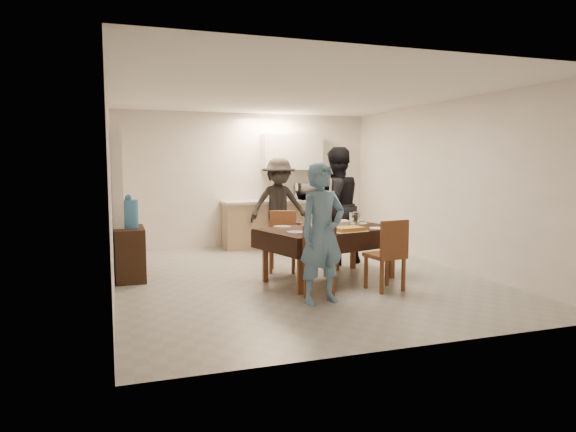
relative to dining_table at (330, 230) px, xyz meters
name	(u,v)px	position (x,y,z in m)	size (l,w,h in m)	color
floor	(297,277)	(-0.37, 0.33, -0.70)	(5.00, 6.00, 0.02)	#A0A09C
ceiling	(297,94)	(-0.37, 0.33, 1.90)	(5.00, 6.00, 0.02)	white
wall_back	(246,180)	(-0.37, 3.33, 0.60)	(5.00, 0.02, 2.60)	white
wall_front	(414,203)	(-0.37, -2.67, 0.60)	(5.00, 0.02, 2.60)	white
wall_left	(111,190)	(-2.87, 0.33, 0.60)	(0.02, 6.00, 2.60)	white
wall_right	(446,184)	(2.13, 0.33, 0.60)	(0.02, 6.00, 2.60)	white
stub_partition	(118,202)	(-2.79, 1.53, 0.35)	(0.15, 1.40, 2.10)	silver
kitchen_base_cabinet	(280,224)	(0.23, 3.01, -0.27)	(2.20, 0.60, 0.86)	tan
kitchen_worktop	(280,201)	(0.23, 3.01, 0.18)	(2.24, 0.64, 0.05)	beige
upper_cabinet	(292,152)	(0.53, 3.15, 1.15)	(1.20, 0.34, 0.70)	silver
dining_table	(330,230)	(0.00, 0.00, 0.00)	(2.11, 1.57, 0.74)	black
chair_near_left	(323,253)	(-0.45, -0.83, -0.15)	(0.54, 0.56, 0.48)	brown
chair_near_right	(388,248)	(0.45, -0.84, -0.13)	(0.47, 0.48, 0.50)	brown
chair_far_left	(284,236)	(-0.45, 0.66, -0.15)	(0.53, 0.55, 0.49)	brown
chair_far_right	(339,232)	(0.45, 0.66, -0.13)	(0.56, 0.57, 0.50)	brown
console	(130,253)	(-2.65, 0.95, -0.33)	(0.40, 0.80, 0.74)	black
water_jug	(129,214)	(-2.65, 0.95, 0.23)	(0.26, 0.26, 0.39)	#3B7BB8
wine_bottle	(325,218)	(-0.05, 0.05, 0.17)	(0.07, 0.07, 0.28)	black
water_pitcher	(354,220)	(0.35, -0.05, 0.14)	(0.14, 0.14, 0.22)	white
savoury_tart	(348,229)	(0.10, -0.38, 0.06)	(0.45, 0.34, 0.06)	#AC8632
salad_bowl	(344,223)	(0.30, 0.18, 0.07)	(0.17, 0.17, 0.07)	silver
mushroom_dish	(319,225)	(-0.05, 0.28, 0.05)	(0.22, 0.22, 0.04)	silver
wine_glass_a	(299,225)	(-0.55, -0.25, 0.12)	(0.08, 0.08, 0.17)	white
wine_glass_b	(357,218)	(0.55, 0.25, 0.13)	(0.09, 0.09, 0.20)	white
wine_glass_c	(309,220)	(-0.20, 0.30, 0.13)	(0.08, 0.08, 0.18)	white
plate_near_left	(296,232)	(-0.60, -0.30, 0.04)	(0.25, 0.25, 0.01)	silver
plate_near_right	(379,228)	(0.60, -0.30, 0.04)	(0.25, 0.25, 0.01)	silver
plate_far_left	(282,227)	(-0.60, 0.30, 0.04)	(0.25, 0.25, 0.01)	silver
plate_far_right	(359,223)	(0.60, 0.30, 0.04)	(0.25, 0.25, 0.01)	silver
microwave	(312,191)	(0.90, 3.01, 0.37)	(0.59, 0.40, 0.33)	silver
person_near	(322,233)	(-0.55, -1.05, 0.12)	(0.60, 0.39, 1.65)	#5B82A5
person_far	(335,206)	(0.55, 1.05, 0.24)	(0.92, 0.72, 1.89)	black
person_kitchen	(279,205)	(0.07, 2.56, 0.16)	(1.12, 0.64, 1.73)	black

